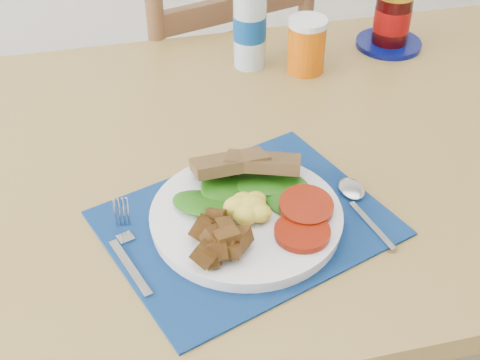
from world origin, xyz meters
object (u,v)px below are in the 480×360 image
at_px(breakfast_plate, 243,215).
at_px(water_bottle, 250,20).
at_px(chair_far, 212,49).
at_px(juice_glass, 306,47).
at_px(jam_on_saucer, 392,22).

distance_m(breakfast_plate, water_bottle, 0.50).
relative_size(chair_far, juice_glass, 11.67).
height_order(chair_far, breakfast_plate, chair_far).
xyz_separation_m(water_bottle, juice_glass, (0.11, -0.05, -0.05)).
bearing_deg(breakfast_plate, jam_on_saucer, 53.12).
bearing_deg(juice_glass, water_bottle, 155.86).
distance_m(chair_far, breakfast_plate, 0.84).
xyz_separation_m(juice_glass, jam_on_saucer, (0.21, 0.06, 0.00)).
xyz_separation_m(breakfast_plate, jam_on_saucer, (0.44, 0.49, 0.03)).
bearing_deg(jam_on_saucer, breakfast_plate, -132.22).
bearing_deg(chair_far, breakfast_plate, 66.44).
bearing_deg(water_bottle, chair_far, 92.06).
relative_size(chair_far, breakfast_plate, 4.34).
bearing_deg(water_bottle, juice_glass, -24.14).
distance_m(breakfast_plate, jam_on_saucer, 0.66).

